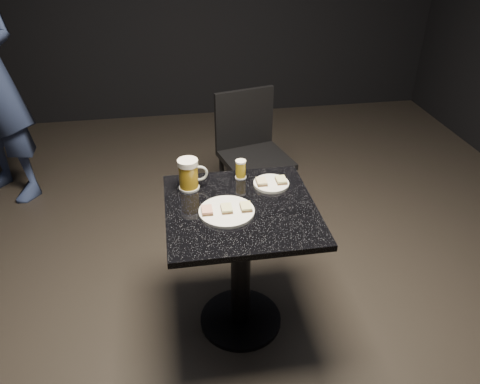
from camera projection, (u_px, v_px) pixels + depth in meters
The scene contains 9 objects.
floor at pixel (241, 320), 2.57m from camera, with size 6.00×6.00×0.00m, color black.
plate_large at pixel (227, 211), 2.13m from camera, with size 0.26×0.26×0.01m, color white.
plate_small at pixel (271, 184), 2.34m from camera, with size 0.18×0.18×0.01m, color white.
table at pixel (241, 248), 2.30m from camera, with size 0.70×0.70×0.75m.
beer_mug at pixel (189, 174), 2.28m from camera, with size 0.15×0.10×0.16m.
beer_tumbler at pixel (241, 169), 2.38m from camera, with size 0.06×0.06×0.10m.
chair at pixel (251, 148), 3.25m from camera, with size 0.52×0.52×0.88m.
canapes_on_plate_large at pixel (227, 209), 2.12m from camera, with size 0.23×0.07×0.02m.
canapes_on_plate_small at pixel (271, 181), 2.33m from camera, with size 0.15×0.07×0.02m.
Camera 1 is at (-0.29, -1.79, 1.96)m, focal length 35.00 mm.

